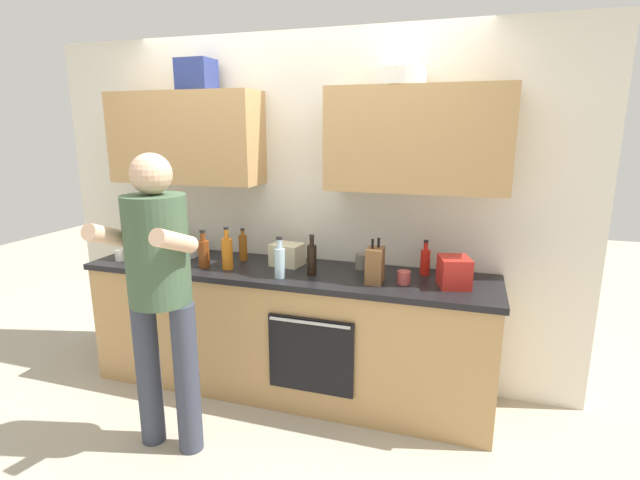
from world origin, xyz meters
The scene contains 19 objects.
ground_plane centered at (0.00, 0.00, 0.00)m, with size 12.00×12.00×0.00m, color #B2A893.
back_wall_unit centered at (0.00, 0.27, 1.50)m, with size 4.00×0.39×2.50m.
counter centered at (0.00, 0.00, 0.45)m, with size 2.84×0.67×0.90m.
person_standing centered at (-0.42, -0.80, 1.02)m, with size 0.49×0.45×1.72m.
bottle_soy centered at (0.21, -0.06, 1.01)m, with size 0.06×0.06×0.27m.
bottle_hotsauce centered at (0.92, 0.17, 0.99)m, with size 0.06×0.06×0.23m.
bottle_oil centered at (-1.03, -0.11, 1.01)m, with size 0.07×0.07×0.27m.
bottle_juice centered at (-0.38, -0.11, 1.01)m, with size 0.08×0.08×0.29m.
bottle_vinegar centered at (-0.56, -0.12, 1.00)m, with size 0.08×0.08×0.26m.
bottle_syrup centered at (-0.38, 0.14, 1.00)m, with size 0.06×0.06×0.24m.
bottle_water centered at (0.03, -0.18, 1.01)m, with size 0.07×0.07×0.27m.
cup_ceramic centered at (0.82, -0.06, 0.94)m, with size 0.08×0.08×0.08m, color #BF4C47.
cup_coffee centered at (-1.23, -0.15, 0.94)m, with size 0.08×0.08×0.08m, color white.
cup_stoneware centered at (0.49, 0.17, 0.95)m, with size 0.08×0.08×0.11m, color slate.
mixing_bowl centered at (-0.90, 0.09, 0.95)m, with size 0.29×0.29×0.09m, color silver.
knife_block centered at (0.64, -0.10, 1.01)m, with size 0.10×0.14×0.29m.
potted_herb centered at (-1.19, 0.14, 1.03)m, with size 0.17×0.17×0.25m.
grocery_bag_rice centered at (-0.03, 0.11, 0.98)m, with size 0.21×0.17×0.15m, color beige.
grocery_bag_crisps centered at (1.11, -0.02, 0.99)m, with size 0.18×0.21×0.18m, color red.
Camera 1 is at (1.17, -2.90, 1.84)m, focal length 26.61 mm.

